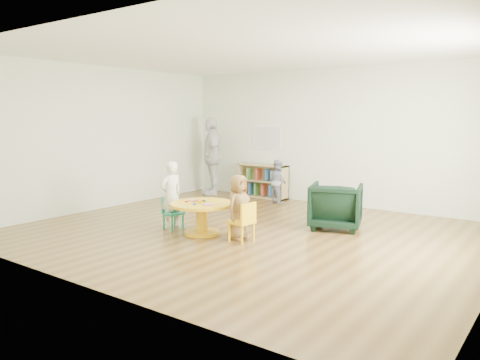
% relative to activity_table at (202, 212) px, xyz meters
% --- Properties ---
extents(room, '(7.10, 7.00, 2.80)m').
position_rel_activity_table_xyz_m(room, '(0.55, 0.51, 1.55)').
color(room, brown).
rests_on(room, ground).
extents(activity_table, '(0.99, 0.99, 0.54)m').
position_rel_activity_table_xyz_m(activity_table, '(0.00, 0.00, 0.00)').
color(activity_table, yellow).
rests_on(activity_table, ground).
extents(kid_chair_left, '(0.32, 0.32, 0.52)m').
position_rel_activity_table_xyz_m(kid_chair_left, '(-0.64, -0.01, -0.07)').
color(kid_chair_left, '#1A9173').
rests_on(kid_chair_left, ground).
extents(kid_chair_right, '(0.35, 0.35, 0.59)m').
position_rel_activity_table_xyz_m(kid_chair_right, '(0.80, -0.01, -0.02)').
color(kid_chair_right, yellow).
rests_on(kid_chair_right, ground).
extents(bookshelf, '(1.20, 0.30, 0.75)m').
position_rel_activity_table_xyz_m(bookshelf, '(-1.07, 3.37, 0.02)').
color(bookshelf, tan).
rests_on(bookshelf, ground).
extents(alphabet_poster, '(0.74, 0.01, 0.54)m').
position_rel_activity_table_xyz_m(alphabet_poster, '(-1.06, 3.50, 1.01)').
color(alphabet_poster, white).
rests_on(alphabet_poster, ground).
extents(armchair, '(1.01, 1.02, 0.75)m').
position_rel_activity_table_xyz_m(armchair, '(1.54, 1.56, 0.03)').
color(armchair, black).
rests_on(armchair, ground).
extents(child_left, '(0.33, 0.44, 1.10)m').
position_rel_activity_table_xyz_m(child_left, '(-0.67, 0.01, 0.21)').
color(child_left, white).
rests_on(child_left, ground).
extents(child_right, '(0.32, 0.49, 0.98)m').
position_rel_activity_table_xyz_m(child_right, '(0.65, 0.08, 0.15)').
color(child_right, gold).
rests_on(child_right, ground).
extents(toddler, '(0.54, 0.48, 0.92)m').
position_rel_activity_table_xyz_m(toddler, '(-0.44, 2.97, 0.12)').
color(toddler, '#1C2647').
rests_on(toddler, ground).
extents(adult_caretaker, '(1.09, 1.02, 1.80)m').
position_rel_activity_table_xyz_m(adult_caretaker, '(-2.26, 2.99, 0.56)').
color(adult_caretaker, silver).
rests_on(adult_caretaker, ground).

